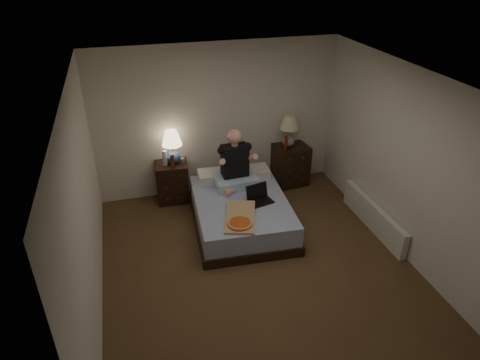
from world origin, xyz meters
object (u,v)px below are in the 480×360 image
object	(u,v)px
lamp_left	(172,147)
nightstand_left	(172,181)
nightstand_right	(290,164)
lamp_right	(289,131)
beer_bottle_right	(286,143)
radiator	(373,217)
soda_can	(183,161)
pizza_box	(240,224)
bed	(241,213)
beer_bottle_left	(173,161)
person	(236,159)
laptop	(261,195)
water_bottle	(165,158)

from	to	relation	value
lamp_left	nightstand_left	bearing A→B (deg)	180.00
nightstand_right	lamp_right	world-z (taller)	lamp_right
beer_bottle_right	radiator	bearing A→B (deg)	-61.37
nightstand_right	lamp_right	size ratio (longest dim) A/B	1.29
soda_can	pizza_box	xyz separation A→B (m)	(0.50, -1.61, -0.23)
bed	soda_can	xyz separation A→B (m)	(-0.70, 0.97, 0.50)
lamp_right	pizza_box	world-z (taller)	lamp_right
nightstand_left	beer_bottle_left	xyz separation A→B (m)	(0.02, -0.16, 0.45)
bed	soda_can	bearing A→B (deg)	129.60
nightstand_left	lamp_right	distance (m)	2.13
nightstand_left	beer_bottle_right	bearing A→B (deg)	0.67
lamp_left	soda_can	bearing A→B (deg)	-26.74
bed	person	xyz separation A→B (m)	(0.04, 0.43, 0.69)
soda_can	pizza_box	world-z (taller)	soda_can
nightstand_left	person	size ratio (longest dim) A/B	0.72
lamp_right	laptop	bearing A→B (deg)	-126.63
pizza_box	laptop	bearing A→B (deg)	65.40
nightstand_right	beer_bottle_left	xyz separation A→B (m)	(-2.06, -0.16, 0.42)
beer_bottle_left	water_bottle	bearing A→B (deg)	132.37
beer_bottle_right	radiator	world-z (taller)	beer_bottle_right
beer_bottle_left	pizza_box	world-z (taller)	beer_bottle_left
radiator	person	bearing A→B (deg)	150.70
nightstand_left	person	xyz separation A→B (m)	(0.92, -0.62, 0.58)
laptop	pizza_box	world-z (taller)	laptop
soda_can	person	bearing A→B (deg)	-36.54
bed	radiator	bearing A→B (deg)	-14.03
beer_bottle_right	nightstand_left	bearing A→B (deg)	176.64
nightstand_left	nightstand_right	size ratio (longest dim) A/B	0.92
beer_bottle_left	radiator	bearing A→B (deg)	-28.54
nightstand_right	soda_can	world-z (taller)	soda_can
beer_bottle_left	lamp_right	bearing A→B (deg)	4.45
nightstand_right	bed	bearing A→B (deg)	-144.75
water_bottle	person	distance (m)	1.17
lamp_right	pizza_box	xyz separation A→B (m)	(-1.34, -1.68, -0.52)
beer_bottle_right	laptop	distance (m)	1.35
nightstand_right	beer_bottle_left	bearing A→B (deg)	178.46
lamp_right	bed	bearing A→B (deg)	-137.44
lamp_right	beer_bottle_right	size ratio (longest dim) A/B	2.43
nightstand_left	lamp_left	xyz separation A→B (m)	(0.05, 0.00, 0.61)
nightstand_right	lamp_right	bearing A→B (deg)	174.13
soda_can	radiator	distance (m)	3.07
lamp_right	pizza_box	distance (m)	2.21
lamp_left	lamp_right	xyz separation A→B (m)	(1.97, 0.00, 0.05)
lamp_left	laptop	xyz separation A→B (m)	(1.10, -1.18, -0.38)
lamp_right	pizza_box	size ratio (longest dim) A/B	0.74
beer_bottle_left	beer_bottle_right	distance (m)	1.91
nightstand_left	water_bottle	distance (m)	0.47
nightstand_left	beer_bottle_right	world-z (taller)	beer_bottle_right
nightstand_right	radiator	size ratio (longest dim) A/B	0.45
soda_can	laptop	distance (m)	1.47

